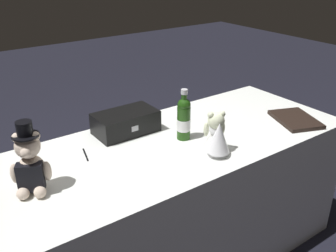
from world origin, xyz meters
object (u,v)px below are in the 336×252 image
Objects in this scene: champagne_bottle at (183,118)px; gift_case_black at (126,122)px; teddy_bear_bride at (216,136)px; signing_pen at (85,154)px; guestbook at (295,119)px; teddy_bear_groom at (30,165)px.

champagne_bottle reaches higher than gift_case_black.
teddy_bear_bride is 0.65m from signing_pen.
guestbook is (0.67, -0.21, -0.11)m from champagne_bottle.
teddy_bear_groom reaches higher than champagne_bottle.
guestbook reaches higher than signing_pen.
teddy_bear_groom reaches higher than gift_case_black.
teddy_bear_bride is (0.84, -0.20, -0.03)m from teddy_bear_groom.
guestbook is (0.88, -0.45, -0.05)m from gift_case_black.
guestbook is at bearing -16.34° from signing_pen.
guestbook is at bearing 1.05° from teddy_bear_bride.
guestbook is at bearing -7.16° from teddy_bear_groom.
teddy_bear_groom is at bearing 166.75° from teddy_bear_bride.
gift_case_black reaches higher than guestbook.
champagne_bottle is at bearing 97.91° from teddy_bear_bride.
teddy_bear_groom reaches higher than signing_pen.
gift_case_black is (-0.24, 0.47, -0.03)m from teddy_bear_bride.
signing_pen is at bearing 165.15° from champagne_bottle.
signing_pen is at bearing -174.96° from guestbook.
teddy_bear_groom is 0.86m from teddy_bear_bride.
gift_case_black is (-0.21, 0.24, -0.06)m from champagne_bottle.
signing_pen is 0.32m from gift_case_black.
teddy_bear_groom reaches higher than guestbook.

